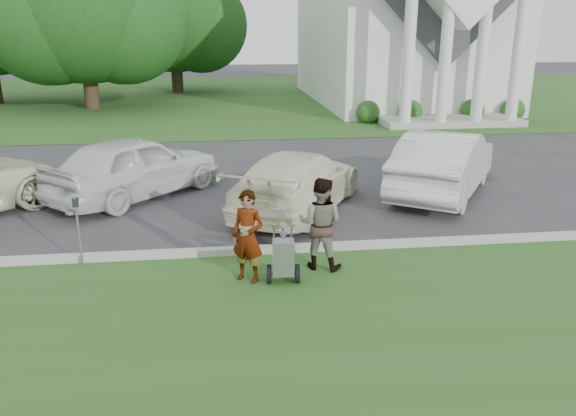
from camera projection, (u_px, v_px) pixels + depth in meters
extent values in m
plane|color=#333335|center=(294.00, 264.00, 10.31)|extent=(120.00, 120.00, 0.00)
cube|color=#2C551D|center=(323.00, 352.00, 7.47)|extent=(80.00, 7.00, 0.01)
cube|color=#2C551D|center=(239.00, 96.00, 35.83)|extent=(80.00, 30.00, 0.01)
cube|color=#9E9E93|center=(290.00, 249.00, 10.81)|extent=(80.00, 0.18, 0.15)
cube|color=white|center=(392.00, 40.00, 32.97)|extent=(9.00, 16.00, 7.00)
cube|color=#9E9E93|center=(448.00, 121.00, 25.29)|extent=(6.20, 2.60, 0.30)
cylinder|color=white|center=(408.00, 57.00, 23.20)|extent=(0.50, 0.50, 6.00)
cylinder|color=white|center=(445.00, 57.00, 23.38)|extent=(0.50, 0.50, 6.00)
cylinder|color=white|center=(482.00, 56.00, 23.57)|extent=(0.50, 0.50, 6.00)
cylinder|color=white|center=(518.00, 56.00, 23.75)|extent=(0.50, 0.50, 6.00)
sphere|color=#1E4C19|center=(368.00, 113.00, 25.65)|extent=(1.10, 1.10, 1.10)
sphere|color=#1E4C19|center=(410.00, 112.00, 25.88)|extent=(1.10, 1.10, 1.10)
sphere|color=#1E4C19|center=(472.00, 111.00, 26.22)|extent=(1.10, 1.10, 1.10)
sphere|color=#1E4C19|center=(513.00, 110.00, 26.46)|extent=(1.10, 1.10, 1.10)
cylinder|color=#332316|center=(90.00, 78.00, 29.69)|extent=(0.76, 0.76, 3.20)
sphere|color=#1E4916|center=(82.00, 0.00, 28.50)|extent=(8.40, 8.40, 8.40)
sphere|color=#1E4916|center=(122.00, 17.00, 29.26)|extent=(6.89, 6.89, 6.89)
sphere|color=#1E4916|center=(47.00, 13.00, 28.21)|extent=(7.22, 7.22, 7.22)
sphere|color=#1E4916|center=(23.00, 8.00, 31.26)|extent=(7.54, 7.54, 7.54)
cylinder|color=#332316|center=(177.00, 69.00, 37.75)|extent=(0.76, 0.76, 3.00)
sphere|color=#1E4916|center=(173.00, 13.00, 36.65)|extent=(7.60, 7.60, 7.60)
sphere|color=#1E4916|center=(201.00, 25.00, 37.36)|extent=(6.23, 6.23, 6.23)
sphere|color=#1E4916|center=(150.00, 22.00, 36.37)|extent=(6.54, 6.54, 6.54)
cylinder|color=black|center=(269.00, 274.00, 9.48)|extent=(0.11, 0.33, 0.33)
cylinder|color=black|center=(297.00, 274.00, 9.50)|extent=(0.11, 0.33, 0.33)
cylinder|color=#2D2D33|center=(283.00, 274.00, 9.49)|extent=(0.55, 0.09, 0.04)
cube|color=gray|center=(283.00, 257.00, 9.40)|extent=(0.39, 0.33, 0.60)
cone|color=gray|center=(283.00, 235.00, 9.28)|extent=(0.20, 0.20, 0.17)
cylinder|color=#2D2D33|center=(283.00, 230.00, 9.25)|extent=(0.04, 0.04, 0.07)
cylinder|color=gray|center=(274.00, 232.00, 9.81)|extent=(0.11, 0.80, 0.58)
cylinder|color=gray|center=(291.00, 231.00, 9.82)|extent=(0.11, 0.80, 0.58)
cylinder|color=gray|center=(282.00, 210.00, 10.11)|extent=(0.35, 0.06, 0.03)
imported|color=#999999|center=(248.00, 237.00, 9.37)|extent=(0.69, 0.63, 1.59)
imported|color=#999999|center=(320.00, 224.00, 9.89)|extent=(0.99, 0.90, 1.66)
cylinder|color=gray|center=(79.00, 237.00, 10.02)|extent=(0.04, 0.04, 1.15)
cube|color=#2D2D33|center=(75.00, 202.00, 9.82)|extent=(0.10, 0.07, 0.17)
cylinder|color=gray|center=(75.00, 197.00, 9.79)|extent=(0.09, 0.09, 0.03)
imported|color=silver|center=(135.00, 166.00, 14.17)|extent=(4.55, 4.76, 1.60)
imported|color=white|center=(298.00, 181.00, 13.16)|extent=(4.05, 5.22, 1.41)
imported|color=silver|center=(444.00, 163.00, 14.46)|extent=(4.25, 5.13, 1.65)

